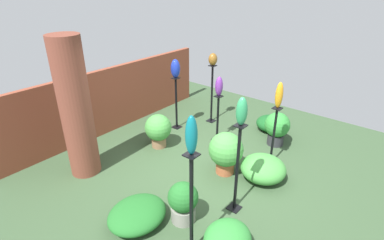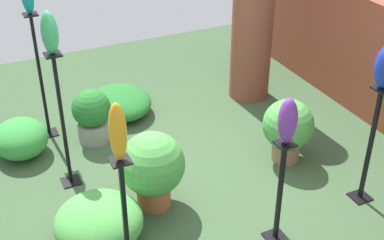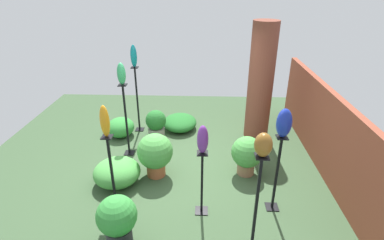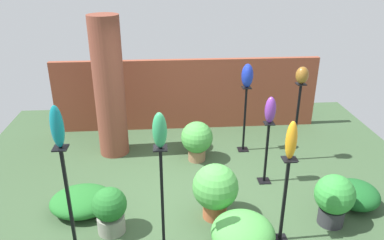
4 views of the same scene
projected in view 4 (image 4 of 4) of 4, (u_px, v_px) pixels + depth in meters
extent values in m
plane|color=#385133|center=(198.00, 200.00, 5.80)|extent=(8.00, 8.00, 0.00)
cube|color=brown|center=(187.00, 94.00, 8.00)|extent=(5.60, 0.12, 1.53)
cylinder|color=brown|center=(109.00, 88.00, 6.73)|extent=(0.55, 0.55, 2.59)
cube|color=black|center=(280.00, 239.00, 4.99)|extent=(0.20, 0.20, 0.01)
cube|color=black|center=(284.00, 201.00, 4.75)|extent=(0.04, 0.04, 1.23)
cube|color=black|center=(289.00, 159.00, 4.51)|extent=(0.16, 0.16, 0.02)
cube|color=black|center=(70.00, 206.00, 4.39)|extent=(0.04, 0.04, 1.56)
cube|color=black|center=(60.00, 148.00, 4.08)|extent=(0.16, 0.16, 0.02)
cube|color=black|center=(162.00, 204.00, 4.47)|extent=(0.04, 0.04, 1.52)
cube|color=black|center=(160.00, 148.00, 4.17)|extent=(0.16, 0.16, 0.02)
cube|color=black|center=(264.00, 181.00, 6.29)|extent=(0.20, 0.20, 0.01)
cube|color=black|center=(266.00, 153.00, 6.08)|extent=(0.04, 0.04, 1.08)
cube|color=black|center=(269.00, 123.00, 5.87)|extent=(0.16, 0.16, 0.02)
cube|color=black|center=(292.00, 159.00, 6.97)|extent=(0.20, 0.20, 0.01)
cube|color=black|center=(296.00, 123.00, 6.67)|extent=(0.04, 0.04, 1.48)
cube|color=black|center=(301.00, 84.00, 6.38)|extent=(0.16, 0.16, 0.02)
cube|color=black|center=(243.00, 149.00, 7.32)|extent=(0.20, 0.20, 0.01)
cube|color=black|center=(245.00, 120.00, 7.06)|extent=(0.04, 0.04, 1.29)
cube|color=black|center=(247.00, 88.00, 6.81)|extent=(0.16, 0.16, 0.02)
ellipsoid|color=orange|center=(291.00, 140.00, 4.40)|extent=(0.14, 0.14, 0.50)
ellipsoid|color=#0F727A|center=(57.00, 127.00, 3.98)|extent=(0.14, 0.14, 0.49)
ellipsoid|color=#2D9356|center=(160.00, 130.00, 4.08)|extent=(0.16, 0.16, 0.42)
ellipsoid|color=#6B2D8C|center=(270.00, 110.00, 5.78)|extent=(0.17, 0.16, 0.43)
ellipsoid|color=brown|center=(302.00, 75.00, 6.32)|extent=(0.22, 0.21, 0.29)
ellipsoid|color=#192D9E|center=(247.00, 76.00, 6.72)|extent=(0.22, 0.22, 0.44)
cylinder|color=gray|center=(111.00, 224.00, 5.11)|extent=(0.38, 0.38, 0.24)
sphere|color=#236B28|center=(109.00, 204.00, 4.98)|extent=(0.46, 0.46, 0.46)
cylinder|color=#936B4C|center=(197.00, 154.00, 6.92)|extent=(0.32, 0.32, 0.22)
sphere|color=#479942|center=(197.00, 137.00, 6.78)|extent=(0.58, 0.58, 0.58)
cylinder|color=#B25B38|center=(215.00, 210.00, 5.40)|extent=(0.35, 0.35, 0.23)
sphere|color=#479942|center=(215.00, 187.00, 5.24)|extent=(0.65, 0.65, 0.65)
cylinder|color=#2D2D33|center=(331.00, 216.00, 5.26)|extent=(0.36, 0.36, 0.25)
sphere|color=#338C38|center=(335.00, 194.00, 5.12)|extent=(0.55, 0.55, 0.55)
ellipsoid|color=#479942|center=(243.00, 233.00, 4.78)|extent=(0.82, 0.83, 0.45)
ellipsoid|color=#236B28|center=(82.00, 201.00, 5.52)|extent=(0.93, 0.81, 0.32)
ellipsoid|color=#195923|center=(356.00, 195.00, 5.62)|extent=(0.68, 0.71, 0.37)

